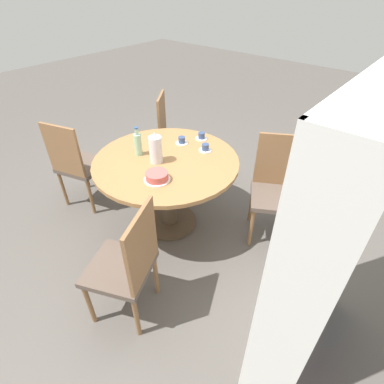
{
  "coord_description": "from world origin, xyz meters",
  "views": [
    {
      "loc": [
        1.59,
        1.64,
        2.11
      ],
      "look_at": [
        0.0,
        0.3,
        0.54
      ],
      "focal_mm": 28.0,
      "sensor_mm": 36.0,
      "label": 1
    }
  ],
  "objects": [
    {
      "name": "cup_b",
      "position": [
        -0.51,
        -0.01,
        0.78
      ],
      "size": [
        0.12,
        0.12,
        0.07
      ],
      "color": "white",
      "rests_on": "dining_table"
    },
    {
      "name": "dining_table",
      "position": [
        0.0,
        0.0,
        0.58
      ],
      "size": [
        1.29,
        1.29,
        0.75
      ],
      "color": "#473828",
      "rests_on": "ground_plane"
    },
    {
      "name": "chair_a",
      "position": [
        -0.76,
        -0.63,
        0.51
      ],
      "size": [
        0.59,
        0.59,
        0.98
      ],
      "rotation": [
        0.0,
        0.0,
        3.76
      ],
      "color": "olive",
      "rests_on": "ground_plane"
    },
    {
      "name": "chair_b",
      "position": [
        0.35,
        -0.92,
        0.51
      ],
      "size": [
        0.52,
        0.52,
        0.98
      ],
      "rotation": [
        0.0,
        0.0,
        5.01
      ],
      "color": "olive",
      "rests_on": "ground_plane"
    },
    {
      "name": "water_bottle",
      "position": [
        0.09,
        -0.25,
        0.86
      ],
      "size": [
        0.07,
        0.07,
        0.27
      ],
      "color": "#99C6A3",
      "rests_on": "dining_table"
    },
    {
      "name": "ground_plane",
      "position": [
        0.0,
        0.0,
        0.0
      ],
      "size": [
        14.0,
        14.0,
        0.0
      ],
      "primitive_type": "plane",
      "color": "#56514C"
    },
    {
      "name": "bookshelf",
      "position": [
        0.32,
        1.48,
        0.85
      ],
      "size": [
        0.99,
        0.28,
        1.77
      ],
      "rotation": [
        0.0,
        0.0,
        3.14
      ],
      "color": "silver",
      "rests_on": "ground_plane"
    },
    {
      "name": "cup_c",
      "position": [
        -0.32,
        -0.1,
        0.78
      ],
      "size": [
        0.12,
        0.12,
        0.07
      ],
      "color": "white",
      "rests_on": "dining_table"
    },
    {
      "name": "coffee_pot",
      "position": [
        0.08,
        -0.04,
        0.87
      ],
      "size": [
        0.11,
        0.11,
        0.27
      ],
      "color": "silver",
      "rests_on": "dining_table"
    },
    {
      "name": "cake_main",
      "position": [
        0.27,
        0.17,
        0.78
      ],
      "size": [
        0.21,
        0.21,
        0.07
      ],
      "color": "white",
      "rests_on": "dining_table"
    },
    {
      "name": "cup_a",
      "position": [
        -0.35,
        0.17,
        0.78
      ],
      "size": [
        0.12,
        0.12,
        0.07
      ],
      "color": "white",
      "rests_on": "dining_table"
    },
    {
      "name": "chair_d",
      "position": [
        -0.56,
        0.81,
        0.51
      ],
      "size": [
        0.58,
        0.58,
        0.98
      ],
      "rotation": [
        0.0,
        0.0,
        8.39
      ],
      "color": "olive",
      "rests_on": "ground_plane"
    },
    {
      "name": "chair_c",
      "position": [
        0.87,
        0.47,
        0.51
      ],
      "size": [
        0.56,
        0.56,
        0.98
      ],
      "rotation": [
        0.0,
        0.0,
        6.71
      ],
      "color": "olive",
      "rests_on": "ground_plane"
    }
  ]
}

